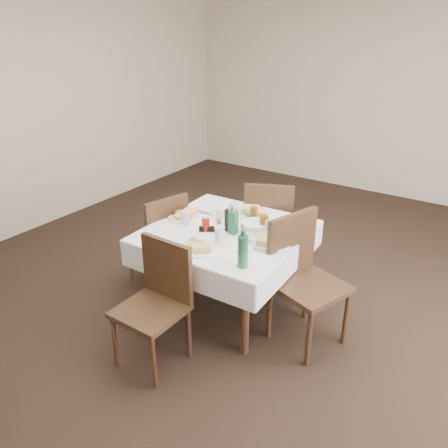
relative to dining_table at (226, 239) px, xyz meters
The scene contains 33 objects.
ground_plane 0.71m from the dining_table, 66.82° to the left, with size 7.00×7.00×0.00m, color black.
room_shell 1.06m from the dining_table, 66.82° to the left, with size 6.04×7.04×2.80m.
dining_table is the anchor object (origin of this frame).
chair_north 0.76m from the dining_table, 90.22° to the left, with size 0.61×0.61×0.97m.
chair_south 0.81m from the dining_table, 94.30° to the right, with size 0.45×0.45×0.94m.
chair_east 0.69m from the dining_table, ahead, with size 0.62×0.62×1.03m.
chair_west 0.71m from the dining_table, behind, with size 0.54×0.54×0.93m.
meal_north 0.40m from the dining_table, 86.52° to the left, with size 0.30×0.30×0.07m.
meal_south 0.43m from the dining_table, 87.23° to the right, with size 0.27×0.27×0.06m.
meal_east 0.45m from the dining_table, ahead, with size 0.31×0.31×0.07m.
meal_west 0.46m from the dining_table, behind, with size 0.28×0.28×0.06m.
side_plate_a 0.36m from the dining_table, 134.39° to the left, with size 0.17×0.17×0.01m.
side_plate_b 0.39m from the dining_table, 35.19° to the right, with size 0.14×0.14×0.01m.
water_n 0.32m from the dining_table, 109.50° to the left, with size 0.07×0.07×0.14m.
water_s 0.31m from the dining_table, 68.10° to the right, with size 0.08×0.08×0.15m.
water_e 0.37m from the dining_table, 23.68° to the left, with size 0.07×0.07×0.13m.
water_w 0.39m from the dining_table, 163.94° to the right, with size 0.06×0.06×0.12m.
iced_tea_a 0.32m from the dining_table, 68.64° to the left, with size 0.06×0.06×0.13m.
iced_tea_b 0.35m from the dining_table, 24.22° to the left, with size 0.07×0.07×0.15m.
bread_basket 0.26m from the dining_table, 28.05° to the left, with size 0.24×0.24×0.08m.
oil_cruet_dark 0.19m from the dining_table, ahead, with size 0.06×0.06×0.24m.
oil_cruet_green 0.21m from the dining_table, 18.10° to the right, with size 0.06×0.06×0.25m.
ketchup_bottle 0.23m from the dining_table, 140.00° to the right, with size 0.06×0.06×0.14m.
salt_shaker 0.15m from the dining_table, 154.65° to the right, with size 0.04×0.04×0.08m.
pepper_shaker 0.14m from the dining_table, 113.33° to the right, with size 0.03×0.03×0.08m.
coffee_mug 0.25m from the dining_table, 134.99° to the left, with size 0.16×0.15×0.11m.
sunglasses 0.18m from the dining_table, 137.32° to the right, with size 0.16×0.13×0.03m.
green_bottle 0.65m from the dining_table, 45.62° to the right, with size 0.07×0.07×0.28m.
sugar_caddy 0.32m from the dining_table, 20.49° to the right, with size 0.09×0.07×0.04m.
cutlery_n 0.45m from the dining_table, 70.87° to the left, with size 0.08×0.18×0.01m.
cutlery_s 0.38m from the dining_table, 107.80° to the right, with size 0.05×0.16×0.01m.
cutlery_e 0.46m from the dining_table, 23.32° to the right, with size 0.16×0.04×0.01m.
cutlery_w 0.43m from the dining_table, 155.52° to the left, with size 0.19×0.05×0.01m.
Camera 1 is at (1.72, -2.94, 2.32)m, focal length 35.00 mm.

